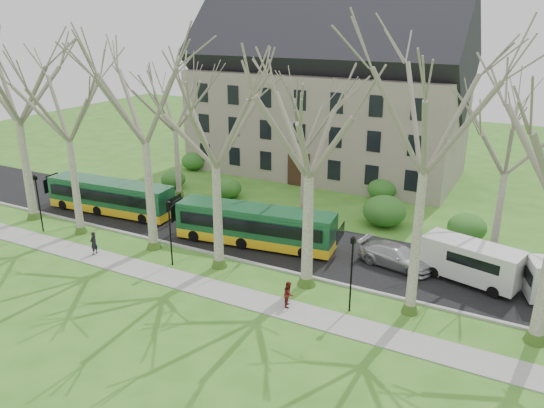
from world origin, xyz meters
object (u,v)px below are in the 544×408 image
at_px(sedan, 396,256).
at_px(pedestrian_a, 94,243).
at_px(bus_lead, 111,197).
at_px(bus_follow, 255,225).
at_px(pedestrian_b, 289,294).
at_px(van_a, 471,263).

distance_m(sedan, pedestrian_a, 19.83).
relative_size(sedan, pedestrian_a, 3.09).
relative_size(bus_lead, pedestrian_a, 6.86).
distance_m(bus_follow, pedestrian_a, 10.84).
relative_size(bus_follow, pedestrian_b, 7.65).
distance_m(bus_lead, sedan, 23.02).
height_order(bus_lead, pedestrian_b, bus_lead).
bearing_deg(sedan, van_a, -78.53).
bearing_deg(pedestrian_b, van_a, -67.71).
bearing_deg(pedestrian_b, sedan, -47.11).
xyz_separation_m(bus_lead, van_a, (27.43, 1.12, -0.13)).
xyz_separation_m(bus_lead, bus_follow, (13.38, -0.05, 0.04)).
bearing_deg(bus_lead, pedestrian_a, -58.66).
height_order(bus_lead, pedestrian_a, bus_lead).
xyz_separation_m(sedan, pedestrian_b, (-3.87, -7.56, 0.02)).
bearing_deg(bus_lead, sedan, -1.62).
relative_size(bus_lead, bus_follow, 0.97).
distance_m(van_a, pedestrian_a, 23.99).
bearing_deg(bus_lead, bus_follow, -4.64).
relative_size(bus_lead, pedestrian_b, 7.46).
bearing_deg(van_a, sedan, -165.58).
bearing_deg(pedestrian_b, pedestrian_a, 70.26).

